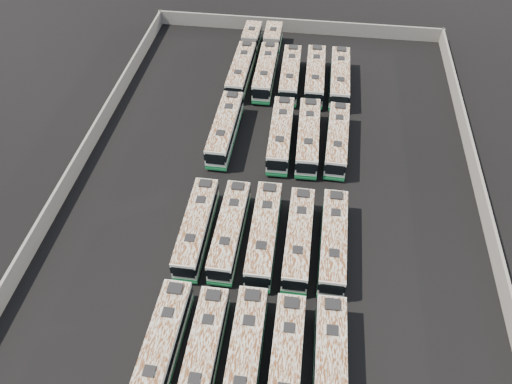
# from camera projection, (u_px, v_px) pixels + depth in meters

# --- Properties ---
(ground) EXTENTS (140.00, 140.00, 0.00)m
(ground) POSITION_uv_depth(u_px,v_px,m) (272.00, 193.00, 54.84)
(ground) COLOR black
(ground) RESTS_ON ground
(perimeter_wall) EXTENTS (45.20, 73.20, 2.20)m
(perimeter_wall) POSITION_uv_depth(u_px,v_px,m) (272.00, 186.00, 54.05)
(perimeter_wall) COLOR slate
(perimeter_wall) RESTS_ON ground
(bus_front_far_left) EXTENTS (2.67, 11.65, 3.27)m
(bus_front_far_left) POSITION_uv_depth(u_px,v_px,m) (161.00, 349.00, 40.29)
(bus_front_far_left) COLOR silver
(bus_front_far_left) RESTS_ON ground
(bus_front_left) EXTENTS (2.42, 11.40, 3.21)m
(bus_front_left) POSITION_uv_depth(u_px,v_px,m) (203.00, 356.00, 39.91)
(bus_front_left) COLOR silver
(bus_front_left) RESTS_ON ground
(bus_front_center) EXTENTS (2.66, 11.86, 3.33)m
(bus_front_center) POSITION_uv_depth(u_px,v_px,m) (245.00, 358.00, 39.69)
(bus_front_center) COLOR silver
(bus_front_center) RESTS_ON ground
(bus_front_right) EXTENTS (2.49, 11.51, 3.24)m
(bus_front_right) POSITION_uv_depth(u_px,v_px,m) (286.00, 365.00, 39.36)
(bus_front_right) COLOR silver
(bus_front_right) RESTS_ON ground
(bus_front_far_right) EXTENTS (2.74, 11.85, 3.33)m
(bus_front_far_right) POSITION_uv_depth(u_px,v_px,m) (330.00, 369.00, 39.09)
(bus_front_far_right) COLOR silver
(bus_front_far_right) RESTS_ON ground
(bus_midfront_far_left) EXTENTS (2.47, 11.40, 3.21)m
(bus_midfront_far_left) POSITION_uv_depth(u_px,v_px,m) (197.00, 227.00, 49.30)
(bus_midfront_far_left) COLOR silver
(bus_midfront_far_left) RESTS_ON ground
(bus_midfront_left) EXTENTS (2.52, 11.38, 3.20)m
(bus_midfront_left) POSITION_uv_depth(u_px,v_px,m) (230.00, 230.00, 49.05)
(bus_midfront_left) COLOR silver
(bus_midfront_left) RESTS_ON ground
(bus_midfront_center) EXTENTS (2.64, 11.80, 3.32)m
(bus_midfront_center) POSITION_uv_depth(u_px,v_px,m) (264.00, 234.00, 48.66)
(bus_midfront_center) COLOR silver
(bus_midfront_center) RESTS_ON ground
(bus_midfront_right) EXTENTS (2.41, 11.37, 3.20)m
(bus_midfront_right) POSITION_uv_depth(u_px,v_px,m) (299.00, 238.00, 48.31)
(bus_midfront_right) COLOR silver
(bus_midfront_right) RESTS_ON ground
(bus_midfront_far_right) EXTENTS (2.50, 11.51, 3.24)m
(bus_midfront_far_right) POSITION_uv_depth(u_px,v_px,m) (333.00, 241.00, 48.05)
(bus_midfront_far_right) COLOR silver
(bus_midfront_far_right) RESTS_ON ground
(bus_midback_far_left) EXTENTS (2.66, 11.94, 3.36)m
(bus_midback_far_left) POSITION_uv_depth(u_px,v_px,m) (225.00, 129.00, 60.03)
(bus_midback_far_left) COLOR silver
(bus_midback_far_left) RESTS_ON ground
(bus_midback_center) EXTENTS (2.73, 11.79, 3.31)m
(bus_midback_center) POSITION_uv_depth(u_px,v_px,m) (281.00, 134.00, 59.30)
(bus_midback_center) COLOR silver
(bus_midback_center) RESTS_ON ground
(bus_midback_right) EXTENTS (2.79, 11.89, 3.33)m
(bus_midback_right) POSITION_uv_depth(u_px,v_px,m) (308.00, 137.00, 59.00)
(bus_midback_right) COLOR silver
(bus_midback_right) RESTS_ON ground
(bus_midback_far_right) EXTENTS (2.69, 11.41, 3.20)m
(bus_midback_far_right) POSITION_uv_depth(u_px,v_px,m) (337.00, 139.00, 58.76)
(bus_midback_far_right) COLOR silver
(bus_midback_far_right) RESTS_ON ground
(bus_back_far_left) EXTENTS (2.72, 17.97, 3.25)m
(bus_back_far_left) POSITION_uv_depth(u_px,v_px,m) (245.00, 59.00, 71.17)
(bus_back_far_left) COLOR silver
(bus_back_far_left) RESTS_ON ground
(bus_back_left) EXTENTS (2.57, 18.07, 3.27)m
(bus_back_left) POSITION_uv_depth(u_px,v_px,m) (268.00, 60.00, 70.98)
(bus_back_left) COLOR silver
(bus_back_left) RESTS_ON ground
(bus_back_center) EXTENTS (2.66, 11.53, 3.23)m
(bus_back_center) POSITION_uv_depth(u_px,v_px,m) (290.00, 75.00, 68.39)
(bus_back_center) COLOR silver
(bus_back_center) RESTS_ON ground
(bus_back_right) EXTENTS (2.69, 11.83, 3.32)m
(bus_back_right) POSITION_uv_depth(u_px,v_px,m) (315.00, 76.00, 68.12)
(bus_back_right) COLOR silver
(bus_back_right) RESTS_ON ground
(bus_back_far_right) EXTENTS (2.58, 11.89, 3.35)m
(bus_back_far_right) POSITION_uv_depth(u_px,v_px,m) (340.00, 78.00, 67.74)
(bus_back_far_right) COLOR silver
(bus_back_far_right) RESTS_ON ground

